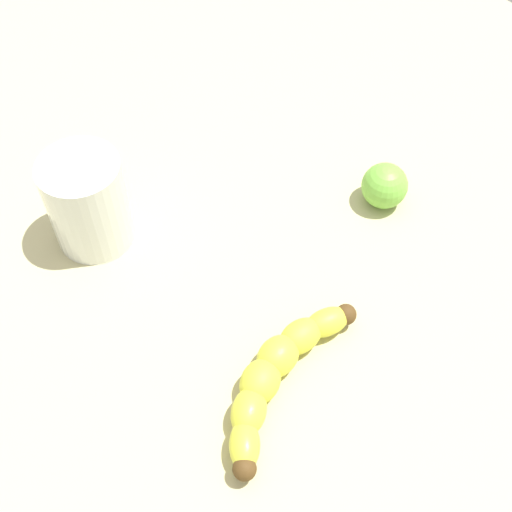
% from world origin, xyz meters
% --- Properties ---
extents(wooden_tabletop, '(1.20, 1.20, 0.03)m').
position_xyz_m(wooden_tabletop, '(0.00, 0.00, 0.01)').
color(wooden_tabletop, '#C6BD89').
rests_on(wooden_tabletop, ground).
extents(banana, '(0.09, 0.19, 0.04)m').
position_xyz_m(banana, '(0.17, -0.06, 0.05)').
color(banana, yellow).
rests_on(banana, wooden_tabletop).
extents(smoothie_glass, '(0.08, 0.08, 0.10)m').
position_xyz_m(smoothie_glass, '(-0.09, -0.08, 0.08)').
color(smoothie_glass, silver).
rests_on(smoothie_glass, wooden_tabletop).
extents(lime_fruit, '(0.05, 0.05, 0.05)m').
position_xyz_m(lime_fruit, '(0.08, 0.18, 0.06)').
color(lime_fruit, '#75C142').
rests_on(lime_fruit, wooden_tabletop).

